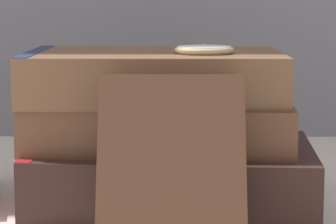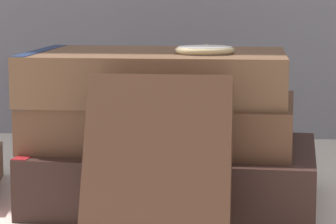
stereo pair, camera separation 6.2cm
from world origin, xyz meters
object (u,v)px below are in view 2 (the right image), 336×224
at_px(book_flat_top, 151,75).
at_px(book_leaning_front, 158,168).
at_px(book_flat_middle, 158,121).
at_px(book_flat_bottom, 169,174).
at_px(pocket_watch, 205,50).

xyz_separation_m(book_flat_top, book_leaning_front, (0.02, -0.13, -0.05)).
bearing_deg(book_flat_top, book_flat_middle, 17.97).
distance_m(book_flat_bottom, book_leaning_front, 0.12).
bearing_deg(book_leaning_front, book_flat_bottom, 92.00).
distance_m(book_flat_bottom, book_flat_middle, 0.05).
bearing_deg(book_flat_top, book_leaning_front, -80.60).
height_order(book_leaning_front, pocket_watch, pocket_watch).
relative_size(book_flat_top, book_leaning_front, 1.78).
bearing_deg(book_leaning_front, book_flat_middle, 96.50).
relative_size(book_flat_middle, pocket_watch, 4.34).
relative_size(book_flat_bottom, book_flat_top, 1.13).
distance_m(book_flat_middle, book_leaning_front, 0.13).
relative_size(book_flat_middle, book_leaning_front, 1.87).
bearing_deg(book_flat_top, book_flat_bottom, -34.26).
distance_m(book_leaning_front, pocket_watch, 0.13).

